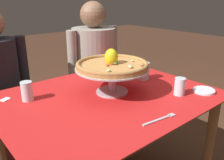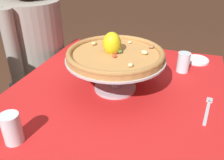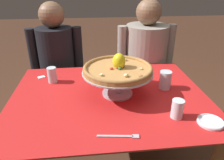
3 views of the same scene
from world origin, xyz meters
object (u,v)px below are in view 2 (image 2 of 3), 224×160
pizza (115,53)px  diner_right (38,60)px  side_plate (197,60)px  pizza_stand (115,66)px  water_glass_front_right (183,64)px  water_glass_side_right (125,51)px  water_glass_back_left (12,130)px  dinner_fork (208,109)px

pizza → diner_right: (0.35, 0.66, -0.28)m
pizza → side_plate: size_ratio=3.16×
pizza_stand → water_glass_front_right: size_ratio=4.21×
pizza_stand → side_plate: (0.43, -0.35, -0.10)m
pizza_stand → side_plate: 0.56m
water_glass_side_right → pizza: bearing=-172.4°
water_glass_back_left → water_glass_side_right: bearing=-12.9°
pizza_stand → water_glass_side_right: 0.33m
pizza → water_glass_front_right: pizza is taller
side_plate → dinner_fork: size_ratio=0.67×
pizza_stand → water_glass_back_left: size_ratio=3.97×
water_glass_front_right → diner_right: 0.96m
water_glass_side_right → diner_right: 0.64m
water_glass_back_left → pizza: bearing=-26.5°
pizza_stand → pizza: size_ratio=1.03×
water_glass_side_right → dinner_fork: (-0.36, -0.44, -0.05)m
side_plate → diner_right: 1.02m
water_glass_side_right → dinner_fork: bearing=-129.0°
dinner_fork → diner_right: diner_right is taller
pizza_stand → pizza: pizza is taller
side_plate → diner_right: diner_right is taller
dinner_fork → diner_right: 1.14m
diner_right → water_glass_back_left: bearing=-150.1°
pizza → water_glass_side_right: pizza is taller
water_glass_front_right → diner_right: size_ratio=0.08×
dinner_fork → diner_right: (0.39, 1.07, -0.11)m
pizza_stand → pizza: bearing=49.8°
water_glass_back_left → diner_right: (0.78, 0.45, -0.15)m
water_glass_front_right → dinner_fork: size_ratio=0.52×
dinner_fork → pizza: bearing=84.5°
pizza_stand → dinner_fork: (-0.04, -0.40, -0.11)m
pizza_stand → dinner_fork: pizza_stand is taller
pizza_stand → water_glass_side_right: pizza_stand is taller
pizza_stand → diner_right: size_ratio=0.35×
pizza → water_glass_back_left: bearing=153.5°
diner_right → pizza_stand: bearing=-118.0°
pizza → water_glass_side_right: 0.35m
pizza → diner_right: size_ratio=0.34×
pizza_stand → side_plate: bearing=-39.1°
water_glass_back_left → water_glass_front_right: water_glass_back_left is taller
water_glass_back_left → side_plate: size_ratio=0.82×
dinner_fork → diner_right: bearing=69.9°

